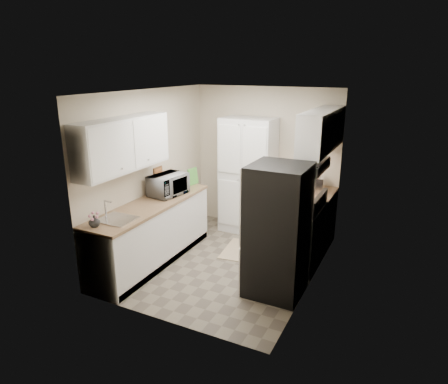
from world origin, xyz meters
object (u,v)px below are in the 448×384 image
at_px(microwave, 168,185).
at_px(wine_bottle, 179,180).
at_px(toaster_oven, 311,183).
at_px(pantry_cabinet, 248,176).
at_px(refrigerator, 278,231).
at_px(electric_range, 297,235).

relative_size(microwave, wine_bottle, 2.08).
distance_m(wine_bottle, toaster_oven, 2.12).
bearing_deg(microwave, pantry_cabinet, -23.61).
distance_m(refrigerator, toaster_oven, 1.65).
bearing_deg(toaster_oven, microwave, -162.43).
relative_size(refrigerator, toaster_oven, 3.95).
relative_size(electric_range, toaster_oven, 2.62).
xyz_separation_m(refrigerator, wine_bottle, (-1.95, 0.79, 0.21)).
height_order(pantry_cabinet, wine_bottle, pantry_cabinet).
xyz_separation_m(refrigerator, microwave, (-1.92, 0.44, 0.23)).
xyz_separation_m(wine_bottle, toaster_oven, (1.95, 0.85, -0.01)).
height_order(refrigerator, toaster_oven, refrigerator).
bearing_deg(microwave, toaster_oven, -50.21).
height_order(pantry_cabinet, microwave, pantry_cabinet).
relative_size(pantry_cabinet, electric_range, 1.77).
distance_m(electric_range, toaster_oven, 1.01).
relative_size(electric_range, refrigerator, 0.66).
distance_m(pantry_cabinet, electric_range, 1.58).
height_order(pantry_cabinet, refrigerator, pantry_cabinet).
xyz_separation_m(electric_range, microwave, (-1.96, -0.36, 0.60)).
xyz_separation_m(electric_range, refrigerator, (-0.03, -0.80, 0.37)).
bearing_deg(wine_bottle, electric_range, 0.23).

